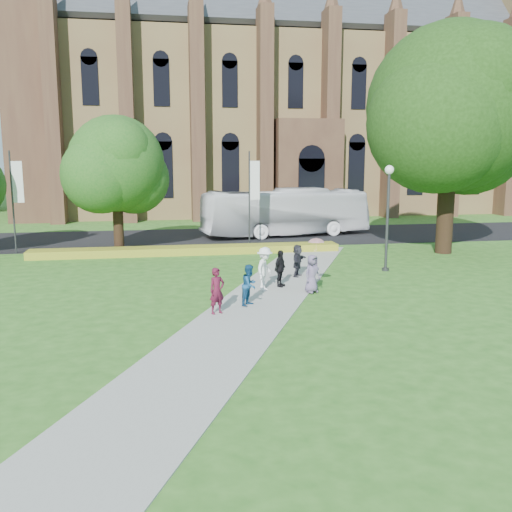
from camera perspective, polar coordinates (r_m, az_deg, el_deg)
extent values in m
plane|color=#2D641E|center=(21.13, 0.65, -5.59)|extent=(160.00, 160.00, 0.00)
cube|color=black|center=(40.58, -4.54, 1.88)|extent=(160.00, 10.00, 0.02)
cube|color=#B2B2A8|center=(22.07, 0.17, -4.86)|extent=(15.58, 28.54, 0.04)
cube|color=gold|center=(33.70, -6.83, 0.57)|extent=(18.00, 1.40, 0.45)
cube|color=olive|center=(61.64, 3.03, 12.52)|extent=(52.00, 16.00, 17.00)
cube|color=brown|center=(54.31, -22.03, 14.31)|extent=(3.50, 3.50, 21.00)
cube|color=brown|center=(52.85, 5.20, 8.60)|extent=(6.00, 2.50, 9.00)
cylinder|color=#38383D|center=(28.98, 12.99, 3.22)|extent=(0.14, 0.14, 4.80)
sphere|color=white|center=(28.81, 13.19, 8.40)|extent=(0.44, 0.44, 0.44)
cylinder|color=#38383D|center=(29.33, 12.81, -1.30)|extent=(0.36, 0.36, 0.15)
cylinder|color=#332114|center=(35.33, 18.48, 5.58)|extent=(0.96, 0.96, 6.60)
sphere|color=#19350E|center=(35.36, 18.94, 13.84)|extent=(9.60, 9.60, 9.60)
cylinder|color=#332114|center=(34.77, -13.62, 3.70)|extent=(0.60, 0.60, 4.12)
sphere|color=#1A5118|center=(34.59, -13.84, 8.96)|extent=(5.60, 5.60, 5.60)
cylinder|color=#38383D|center=(35.78, -0.67, 5.65)|extent=(0.10, 0.10, 6.00)
cube|color=white|center=(35.77, -0.11, 7.58)|extent=(0.60, 0.02, 2.40)
cylinder|color=#38383D|center=(36.26, -23.15, 4.92)|extent=(0.10, 0.10, 6.00)
cube|color=white|center=(36.12, -22.74, 6.84)|extent=(0.60, 0.02, 2.40)
imported|color=silver|center=(41.15, 2.99, 4.40)|extent=(12.51, 4.86, 3.40)
imported|color=#501227|center=(20.59, -3.93, -3.49)|extent=(0.73, 0.63, 1.68)
imported|color=navy|center=(21.70, -0.64, -2.91)|extent=(0.94, 0.97, 1.58)
imported|color=white|center=(24.10, 0.88, -1.29)|extent=(1.20, 1.38, 1.85)
imported|color=black|center=(24.82, 2.42, -1.26)|extent=(0.89, 0.99, 1.61)
imported|color=slate|center=(23.88, 5.64, -1.76)|extent=(0.93, 0.82, 1.59)
imported|color=#282830|center=(27.01, 4.17, -0.45)|extent=(1.11, 1.45, 1.53)
imported|color=pink|center=(23.83, 6.03, 0.87)|extent=(0.85, 0.85, 0.58)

